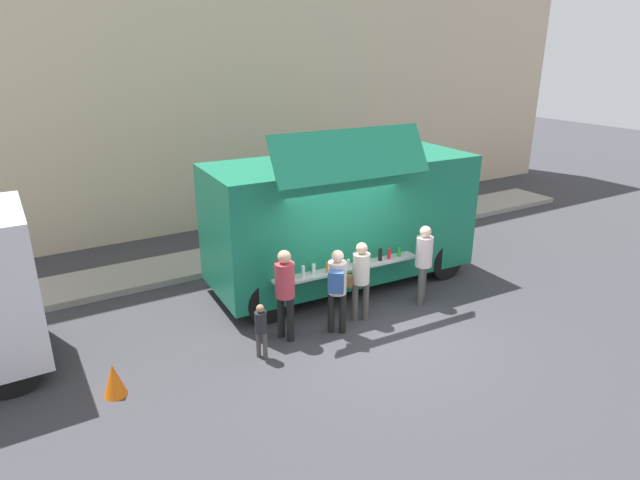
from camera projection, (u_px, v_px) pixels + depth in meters
ground_plane at (373, 330)px, 10.38m from camera, size 60.00×60.00×0.00m
curb_strip at (138, 275)px, 12.63m from camera, size 28.00×1.60×0.15m
building_behind at (120, 52)px, 14.58m from camera, size 32.00×2.40×9.97m
food_truck_main at (342, 217)px, 11.93m from camera, size 5.98×2.93×3.70m
traffic_cone_orange at (114, 380)px, 8.35m from camera, size 0.36×0.36×0.55m
trash_bin at (404, 212)px, 15.95m from camera, size 0.60×0.60×1.03m
customer_front_ordering at (360, 275)px, 10.44m from camera, size 0.52×0.38×1.63m
customer_mid_with_backpack at (337, 284)px, 9.91m from camera, size 0.50×0.53×1.67m
customer_rear_waiting at (285, 287)px, 9.71m from camera, size 0.36×0.36×1.76m
customer_extra_browsing at (424, 258)px, 11.13m from camera, size 0.35×0.35×1.71m
child_near_queue at (261, 326)px, 9.25m from camera, size 0.21×0.21×1.03m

